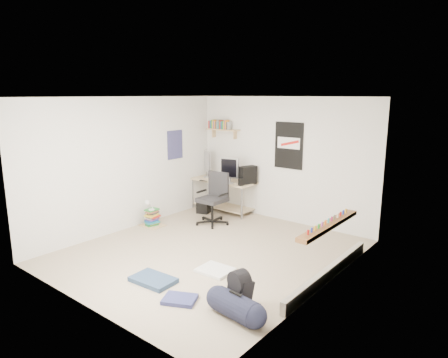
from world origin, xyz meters
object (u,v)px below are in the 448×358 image
Objects in this scene: desk at (224,195)px; book_stack at (152,218)px; office_chair at (212,200)px; backpack at (239,294)px; duffel_bag at (235,307)px.

desk reaches higher than book_stack.
office_chair is 3.27m from backpack.
desk is at bearing 75.52° from book_stack.
book_stack is (-0.85, -0.83, -0.34)m from office_chair.
backpack is (2.76, -3.12, -0.16)m from desk.
office_chair is 1.78× the size of duffel_bag.
backpack is 0.85× the size of book_stack.
office_chair is at bearing 44.61° from book_stack.
duffel_bag is at bearing -49.75° from office_chair.
duffel_bag is at bearing -50.72° from backpack.
book_stack is at bearing 170.94° from backpack.
duffel_bag is 1.29× the size of book_stack.
book_stack is at bearing -140.19° from office_chair.
book_stack is at bearing 160.18° from duffel_bag.
office_chair is 2.29× the size of book_stack.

